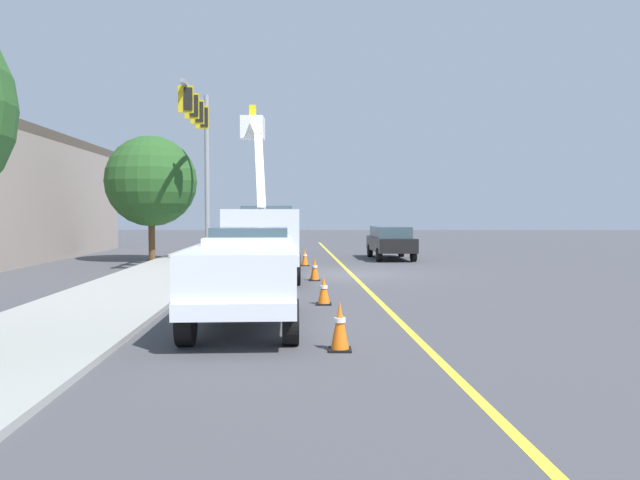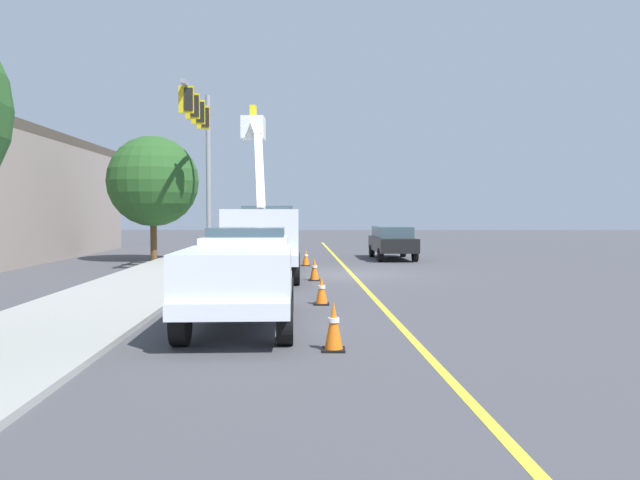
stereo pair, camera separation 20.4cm
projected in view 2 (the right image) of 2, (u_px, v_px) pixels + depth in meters
ground at (352, 274)px, 23.41m from camera, size 120.00×120.00×0.00m
sidewalk_far_side at (164, 274)px, 23.10m from camera, size 60.11×7.30×0.12m
lane_centre_stripe at (352, 274)px, 23.41m from camera, size 49.91×3.25×0.01m
utility_bucket_truck at (265, 234)px, 22.78m from camera, size 8.34×3.00×6.70m
service_pickup_truck at (241, 274)px, 12.65m from camera, size 5.72×2.47×2.06m
passing_minivan at (392, 240)px, 31.05m from camera, size 4.91×2.19×1.69m
traffic_cone_leading at (334, 326)px, 10.43m from camera, size 0.40×0.40×0.87m
traffic_cone_mid_front at (322, 291)px, 15.67m from camera, size 0.40×0.40×0.75m
traffic_cone_mid_rear at (314, 269)px, 21.23m from camera, size 0.40×0.40×0.80m
traffic_cone_trailing at (306, 258)px, 27.12m from camera, size 0.40×0.40×0.76m
traffic_signal_mast at (201, 136)px, 25.90m from camera, size 6.49×0.83×7.88m
street_tree_right at (153, 181)px, 29.53m from camera, size 4.45×4.45×6.18m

